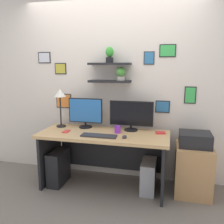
# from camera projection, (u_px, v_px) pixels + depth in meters

# --- Properties ---
(ground_plane) EXTENTS (8.00, 8.00, 0.00)m
(ground_plane) POSITION_uv_depth(u_px,v_px,m) (104.00, 186.00, 3.24)
(ground_plane) COLOR #70665B
(back_wall_assembly) EXTENTS (4.40, 0.24, 2.70)m
(back_wall_assembly) POSITION_uv_depth(u_px,v_px,m) (112.00, 84.00, 3.40)
(back_wall_assembly) COLOR beige
(back_wall_assembly) RESTS_ON ground
(desk) EXTENTS (1.67, 0.68, 0.75)m
(desk) POSITION_uv_depth(u_px,v_px,m) (105.00, 147.00, 3.19)
(desk) COLOR tan
(desk) RESTS_ON ground
(monitor_left) EXTENTS (0.48, 0.18, 0.41)m
(monitor_left) POSITION_uv_depth(u_px,v_px,m) (85.00, 112.00, 3.34)
(monitor_left) COLOR black
(monitor_left) RESTS_ON desk
(monitor_right) EXTENTS (0.58, 0.18, 0.40)m
(monitor_right) POSITION_uv_depth(u_px,v_px,m) (131.00, 115.00, 3.19)
(monitor_right) COLOR black
(monitor_right) RESTS_ON desk
(keyboard) EXTENTS (0.44, 0.14, 0.02)m
(keyboard) POSITION_uv_depth(u_px,v_px,m) (99.00, 136.00, 2.94)
(keyboard) COLOR #2D2D33
(keyboard) RESTS_ON desk
(computer_mouse) EXTENTS (0.06, 0.09, 0.03)m
(computer_mouse) POSITION_uv_depth(u_px,v_px,m) (125.00, 137.00, 2.88)
(computer_mouse) COLOR #2D2D33
(computer_mouse) RESTS_ON desk
(desk_lamp) EXTENTS (0.17, 0.17, 0.54)m
(desk_lamp) POSITION_uv_depth(u_px,v_px,m) (60.00, 97.00, 3.33)
(desk_lamp) COLOR black
(desk_lamp) RESTS_ON desk
(cell_phone) EXTENTS (0.07, 0.14, 0.01)m
(cell_phone) POSITION_uv_depth(u_px,v_px,m) (66.00, 131.00, 3.15)
(cell_phone) COLOR red
(cell_phone) RESTS_ON desk
(coffee_mug) EXTENTS (0.08, 0.08, 0.09)m
(coffee_mug) POSITION_uv_depth(u_px,v_px,m) (118.00, 130.00, 3.09)
(coffee_mug) COLOR purple
(coffee_mug) RESTS_ON desk
(scissors_tray) EXTENTS (0.13, 0.10, 0.02)m
(scissors_tray) POSITION_uv_depth(u_px,v_px,m) (160.00, 133.00, 3.07)
(scissors_tray) COLOR red
(scissors_tray) RESTS_ON desk
(drawer_cabinet) EXTENTS (0.44, 0.50, 0.63)m
(drawer_cabinet) POSITION_uv_depth(u_px,v_px,m) (193.00, 169.00, 3.03)
(drawer_cabinet) COLOR tan
(drawer_cabinet) RESTS_ON ground
(printer) EXTENTS (0.38, 0.34, 0.17)m
(printer) POSITION_uv_depth(u_px,v_px,m) (195.00, 139.00, 2.95)
(printer) COLOR black
(printer) RESTS_ON drawer_cabinet
(computer_tower_left) EXTENTS (0.18, 0.40, 0.46)m
(computer_tower_left) POSITION_uv_depth(u_px,v_px,m) (59.00, 167.00, 3.30)
(computer_tower_left) COLOR black
(computer_tower_left) RESTS_ON ground
(computer_tower_right) EXTENTS (0.18, 0.40, 0.40)m
(computer_tower_right) POSITION_uv_depth(u_px,v_px,m) (148.00, 176.00, 3.10)
(computer_tower_right) COLOR #99999E
(computer_tower_right) RESTS_ON ground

